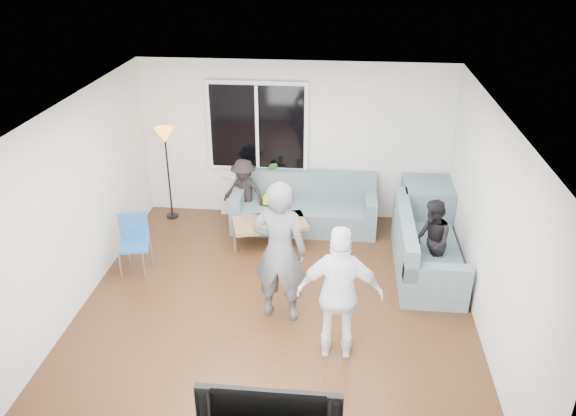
# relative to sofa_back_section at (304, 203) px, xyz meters

# --- Properties ---
(floor) EXTENTS (5.00, 5.50, 0.04)m
(floor) POSITION_rel_sofa_back_section_xyz_m (-0.19, -2.27, -0.45)
(floor) COLOR #56351C
(floor) RESTS_ON ground
(ceiling) EXTENTS (5.00, 5.50, 0.04)m
(ceiling) POSITION_rel_sofa_back_section_xyz_m (-0.19, -2.27, 2.20)
(ceiling) COLOR white
(ceiling) RESTS_ON ground
(wall_back) EXTENTS (5.00, 0.04, 2.60)m
(wall_back) POSITION_rel_sofa_back_section_xyz_m (-0.19, 0.50, 0.88)
(wall_back) COLOR silver
(wall_back) RESTS_ON ground
(wall_front) EXTENTS (5.00, 0.04, 2.60)m
(wall_front) POSITION_rel_sofa_back_section_xyz_m (-0.19, -5.04, 0.88)
(wall_front) COLOR silver
(wall_front) RESTS_ON ground
(wall_left) EXTENTS (0.04, 5.50, 2.60)m
(wall_left) POSITION_rel_sofa_back_section_xyz_m (-2.71, -2.27, 0.88)
(wall_left) COLOR silver
(wall_left) RESTS_ON ground
(wall_right) EXTENTS (0.04, 5.50, 2.60)m
(wall_right) POSITION_rel_sofa_back_section_xyz_m (2.33, -2.27, 0.88)
(wall_right) COLOR silver
(wall_right) RESTS_ON ground
(window_frame) EXTENTS (1.62, 0.06, 1.47)m
(window_frame) POSITION_rel_sofa_back_section_xyz_m (-0.79, 0.42, 1.12)
(window_frame) COLOR white
(window_frame) RESTS_ON wall_back
(window_glass) EXTENTS (1.50, 0.02, 1.35)m
(window_glass) POSITION_rel_sofa_back_section_xyz_m (-0.79, 0.38, 1.12)
(window_glass) COLOR black
(window_glass) RESTS_ON window_frame
(window_mullion) EXTENTS (0.05, 0.03, 1.35)m
(window_mullion) POSITION_rel_sofa_back_section_xyz_m (-0.79, 0.37, 1.12)
(window_mullion) COLOR white
(window_mullion) RESTS_ON window_frame
(radiator) EXTENTS (1.30, 0.12, 0.62)m
(radiator) POSITION_rel_sofa_back_section_xyz_m (-0.79, 0.38, -0.11)
(radiator) COLOR silver
(radiator) RESTS_ON floor
(potted_plant) EXTENTS (0.21, 0.17, 0.36)m
(potted_plant) POSITION_rel_sofa_back_section_xyz_m (-0.56, 0.35, 0.38)
(potted_plant) COLOR #2E5E25
(potted_plant) RESTS_ON radiator
(vase) EXTENTS (0.15, 0.15, 0.16)m
(vase) POSITION_rel_sofa_back_section_xyz_m (-1.18, 0.35, 0.27)
(vase) COLOR white
(vase) RESTS_ON radiator
(sofa_back_section) EXTENTS (2.30, 0.85, 0.85)m
(sofa_back_section) POSITION_rel_sofa_back_section_xyz_m (0.00, 0.00, 0.00)
(sofa_back_section) COLOR slate
(sofa_back_section) RESTS_ON floor
(sofa_right_section) EXTENTS (2.00, 0.85, 0.85)m
(sofa_right_section) POSITION_rel_sofa_back_section_xyz_m (1.83, -1.14, 0.00)
(sofa_right_section) COLOR slate
(sofa_right_section) RESTS_ON floor
(sofa_corner) EXTENTS (0.85, 0.85, 0.85)m
(sofa_corner) POSITION_rel_sofa_back_section_xyz_m (1.98, 0.00, 0.00)
(sofa_corner) COLOR slate
(sofa_corner) RESTS_ON floor
(cushion_yellow) EXTENTS (0.43, 0.38, 0.14)m
(cushion_yellow) POSITION_rel_sofa_back_section_xyz_m (-0.43, -0.02, 0.09)
(cushion_yellow) COLOR yellow
(cushion_yellow) RESTS_ON sofa_back_section
(cushion_red) EXTENTS (0.39, 0.33, 0.13)m
(cushion_red) POSITION_rel_sofa_back_section_xyz_m (-0.41, 0.06, 0.09)
(cushion_red) COLOR maroon
(cushion_red) RESTS_ON sofa_back_section
(coffee_table) EXTENTS (1.23, 0.90, 0.40)m
(coffee_table) POSITION_rel_sofa_back_section_xyz_m (-0.47, -0.63, -0.22)
(coffee_table) COLOR #A97E52
(coffee_table) RESTS_ON floor
(pitcher) EXTENTS (0.17, 0.17, 0.17)m
(pitcher) POSITION_rel_sofa_back_section_xyz_m (-0.53, -0.66, 0.06)
(pitcher) COLOR maroon
(pitcher) RESTS_ON coffee_table
(side_chair) EXTENTS (0.49, 0.49, 0.86)m
(side_chair) POSITION_rel_sofa_back_section_xyz_m (-2.24, -1.62, 0.01)
(side_chair) COLOR #235B9B
(side_chair) RESTS_ON floor
(floor_lamp) EXTENTS (0.32, 0.32, 1.56)m
(floor_lamp) POSITION_rel_sofa_back_section_xyz_m (-2.24, 0.14, 0.36)
(floor_lamp) COLOR #FFA630
(floor_lamp) RESTS_ON floor
(player_left) EXTENTS (0.73, 0.53, 1.84)m
(player_left) POSITION_rel_sofa_back_section_xyz_m (-0.12, -2.40, 0.49)
(player_left) COLOR #504F54
(player_left) RESTS_ON floor
(player_right) EXTENTS (0.96, 0.40, 1.63)m
(player_right) POSITION_rel_sofa_back_section_xyz_m (0.62, -3.05, 0.39)
(player_right) COLOR white
(player_right) RESTS_ON floor
(spectator_right) EXTENTS (0.51, 0.62, 1.19)m
(spectator_right) POSITION_rel_sofa_back_section_xyz_m (1.83, -1.38, 0.17)
(spectator_right) COLOR black
(spectator_right) RESTS_ON floor
(spectator_back) EXTENTS (0.82, 0.62, 1.12)m
(spectator_back) POSITION_rel_sofa_back_section_xyz_m (-0.98, 0.03, 0.14)
(spectator_back) COLOR black
(spectator_back) RESTS_ON floor
(television) EXTENTS (1.19, 0.16, 0.69)m
(television) POSITION_rel_sofa_back_section_xyz_m (0.07, -4.77, 0.36)
(television) COLOR black
(television) RESTS_ON tv_console
(bottle_b) EXTENTS (0.08, 0.08, 0.27)m
(bottle_b) POSITION_rel_sofa_back_section_xyz_m (-0.55, -0.73, 0.11)
(bottle_b) COLOR #1D991B
(bottle_b) RESTS_ON coffee_table
(bottle_d) EXTENTS (0.07, 0.07, 0.25)m
(bottle_d) POSITION_rel_sofa_back_section_xyz_m (-0.21, -0.68, 0.10)
(bottle_d) COLOR orange
(bottle_d) RESTS_ON coffee_table
(bottle_c) EXTENTS (0.07, 0.07, 0.21)m
(bottle_c) POSITION_rel_sofa_back_section_xyz_m (-0.45, -0.48, 0.08)
(bottle_c) COLOR #311F0B
(bottle_c) RESTS_ON coffee_table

